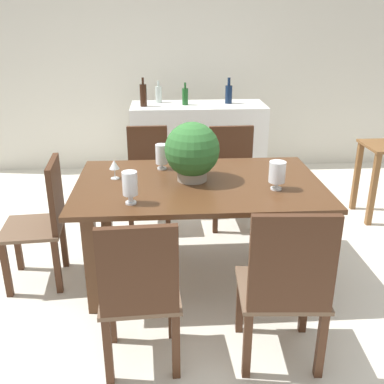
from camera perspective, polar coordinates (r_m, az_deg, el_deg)
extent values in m
plane|color=silver|center=(3.64, 0.68, -9.43)|extent=(7.04, 7.04, 0.00)
cube|color=beige|center=(5.74, -1.30, 15.90)|extent=(6.40, 0.10, 2.60)
cube|color=#4C2D19|center=(3.20, 0.90, 0.99)|extent=(1.76, 1.10, 0.03)
cube|color=#4C2D19|center=(3.03, -12.70, -8.91)|extent=(0.08, 0.08, 0.73)
cube|color=#4C2D19|center=(3.15, 15.09, -7.93)|extent=(0.08, 0.08, 0.73)
cube|color=#4C2D19|center=(3.75, -10.95, -2.57)|extent=(0.08, 0.08, 0.73)
cube|color=#4C2D19|center=(3.84, 11.40, -1.98)|extent=(0.08, 0.08, 0.73)
cube|color=#422616|center=(3.75, -21.40, -6.32)|extent=(0.05, 0.05, 0.43)
cube|color=#422616|center=(3.44, -22.66, -9.16)|extent=(0.05, 0.05, 0.43)
cube|color=#422616|center=(3.68, -16.09, -6.16)|extent=(0.05, 0.05, 0.43)
cube|color=#422616|center=(3.36, -16.85, -9.06)|extent=(0.05, 0.05, 0.43)
cube|color=brown|center=(3.45, -19.72, -4.33)|extent=(0.46, 0.47, 0.03)
cube|color=#422616|center=(3.32, -17.04, -0.22)|extent=(0.07, 0.41, 0.49)
cube|color=#422616|center=(2.82, -2.62, -14.59)|extent=(0.05, 0.05, 0.43)
cube|color=#422616|center=(2.83, -10.26, -14.87)|extent=(0.05, 0.05, 0.43)
cube|color=#422616|center=(2.56, -2.07, -18.99)|extent=(0.05, 0.05, 0.43)
cube|color=#422616|center=(2.57, -10.69, -19.29)|extent=(0.05, 0.05, 0.43)
cube|color=brown|center=(2.55, -6.63, -12.88)|extent=(0.46, 0.43, 0.03)
cube|color=#422616|center=(2.25, -6.89, -10.09)|extent=(0.40, 0.06, 0.49)
cube|color=#422616|center=(4.05, -7.82, -2.81)|extent=(0.05, 0.05, 0.43)
cube|color=#422616|center=(4.05, -3.10, -2.66)|extent=(0.05, 0.05, 0.43)
cube|color=#422616|center=(4.39, -7.64, -0.80)|extent=(0.05, 0.05, 0.43)
cube|color=#422616|center=(4.39, -3.29, -0.66)|extent=(0.05, 0.05, 0.43)
cube|color=brown|center=(4.13, -5.57, 1.19)|extent=(0.42, 0.46, 0.03)
cube|color=#422616|center=(4.25, -5.69, 5.29)|extent=(0.38, 0.05, 0.47)
cube|color=#422616|center=(4.08, 3.01, -2.46)|extent=(0.05, 0.05, 0.43)
cube|color=#422616|center=(4.15, 8.23, -2.24)|extent=(0.05, 0.05, 0.43)
cube|color=#422616|center=(4.39, 2.37, -0.64)|extent=(0.05, 0.05, 0.43)
cube|color=#422616|center=(4.45, 7.24, -0.46)|extent=(0.05, 0.05, 0.43)
cube|color=brown|center=(4.18, 5.32, 1.44)|extent=(0.47, 0.43, 0.03)
cube|color=#422616|center=(4.28, 4.98, 5.38)|extent=(0.42, 0.05, 0.46)
cube|color=#422616|center=(2.95, 14.18, -13.52)|extent=(0.05, 0.05, 0.43)
cube|color=#422616|center=(2.88, 6.16, -13.86)|extent=(0.05, 0.05, 0.43)
cube|color=#422616|center=(2.66, 16.18, -18.23)|extent=(0.05, 0.05, 0.43)
cube|color=#422616|center=(2.58, 7.07, -18.80)|extent=(0.05, 0.05, 0.43)
cube|color=brown|center=(2.62, 11.27, -12.09)|extent=(0.50, 0.49, 0.03)
cube|color=#422616|center=(2.30, 12.75, -9.06)|extent=(0.44, 0.07, 0.54)
cylinder|color=gray|center=(3.22, 0.01, 2.23)|extent=(0.21, 0.21, 0.08)
sphere|color=#2D662D|center=(3.16, 0.02, 5.43)|extent=(0.39, 0.39, 0.39)
sphere|color=#DB9EB2|center=(3.25, 2.02, 6.09)|extent=(0.04, 0.04, 0.04)
sphere|color=#DB9EB2|center=(3.20, 2.92, 5.75)|extent=(0.05, 0.05, 0.05)
sphere|color=#DB9EB2|center=(3.32, -0.51, 7.63)|extent=(0.05, 0.05, 0.05)
cylinder|color=silver|center=(2.86, -7.82, -1.35)|extent=(0.07, 0.07, 0.01)
cylinder|color=silver|center=(2.84, -7.85, -0.78)|extent=(0.03, 0.03, 0.05)
cylinder|color=silver|center=(2.81, -7.95, 1.11)|extent=(0.10, 0.10, 0.15)
cylinder|color=silver|center=(3.47, -3.86, 3.05)|extent=(0.07, 0.07, 0.01)
cylinder|color=silver|center=(3.47, -3.87, 3.41)|extent=(0.02, 0.02, 0.03)
cylinder|color=silver|center=(3.44, -3.91, 4.86)|extent=(0.09, 0.09, 0.15)
cylinder|color=silver|center=(3.11, 10.69, 0.45)|extent=(0.08, 0.08, 0.01)
cylinder|color=silver|center=(3.10, 10.72, 0.92)|extent=(0.02, 0.02, 0.04)
cylinder|color=silver|center=(3.07, 10.84, 2.54)|extent=(0.11, 0.11, 0.14)
cylinder|color=silver|center=(3.31, -9.80, 1.75)|extent=(0.06, 0.06, 0.00)
cylinder|color=silver|center=(3.30, -9.84, 2.36)|extent=(0.01, 0.01, 0.07)
cone|color=silver|center=(3.28, -9.92, 3.49)|extent=(0.07, 0.07, 0.07)
cube|color=silver|center=(5.04, 0.77, 5.68)|extent=(1.46, 0.57, 0.98)
cylinder|color=#0F1E38|center=(4.99, 4.70, 12.32)|extent=(0.08, 0.08, 0.19)
cylinder|color=#0F1E38|center=(4.97, 4.75, 13.89)|extent=(0.03, 0.03, 0.08)
cylinder|color=black|center=(4.84, -6.24, 12.18)|extent=(0.07, 0.07, 0.23)
cylinder|color=black|center=(4.81, -6.32, 13.94)|extent=(0.02, 0.02, 0.07)
cylinder|color=#B2BFB7|center=(5.04, -4.30, 12.32)|extent=(0.07, 0.07, 0.17)
cylinder|color=#B2BFB7|center=(5.03, -4.34, 13.65)|extent=(0.03, 0.03, 0.06)
cylinder|color=#194C1E|center=(4.89, -0.88, 12.10)|extent=(0.06, 0.06, 0.18)
cylinder|color=#194C1E|center=(4.88, -0.89, 13.47)|extent=(0.02, 0.02, 0.06)
cube|color=brown|center=(4.50, 22.14, 0.25)|extent=(0.05, 0.05, 0.71)
cube|color=brown|center=(4.82, 20.30, 1.89)|extent=(0.05, 0.05, 0.71)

